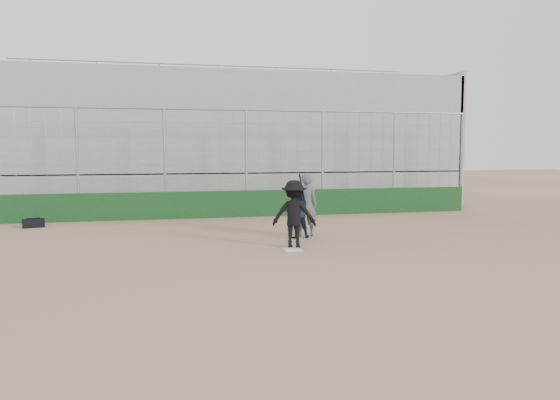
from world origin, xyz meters
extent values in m
plane|color=brown|center=(0.00, 0.00, 0.00)|extent=(90.00, 90.00, 0.00)
cube|color=white|center=(0.00, 0.00, 0.01)|extent=(0.44, 0.44, 0.02)
cube|color=#123A17|center=(0.00, 7.00, 0.50)|extent=(18.00, 0.25, 1.00)
cylinder|color=gray|center=(0.00, 7.00, 2.00)|extent=(0.10, 0.10, 4.00)
cylinder|color=gray|center=(9.00, 7.00, 2.00)|extent=(0.10, 0.10, 4.00)
cylinder|color=gray|center=(0.00, 7.00, 4.00)|extent=(18.00, 0.07, 0.07)
cube|color=gray|center=(0.00, 11.95, 0.80)|extent=(20.00, 6.70, 1.60)
cube|color=gray|center=(0.00, 11.95, 3.70)|extent=(20.00, 6.70, 4.20)
cube|color=gray|center=(10.00, 11.95, 2.90)|extent=(0.25, 6.70, 6.10)
cylinder|color=gray|center=(0.00, 15.10, 6.80)|extent=(20.00, 0.06, 0.06)
imported|color=black|center=(0.12, 0.31, 0.88)|extent=(1.29, 0.99, 1.76)
cylinder|color=black|center=(0.37, 0.46, 1.56)|extent=(0.07, 0.57, 0.71)
imported|color=black|center=(0.60, 1.75, 0.49)|extent=(0.75, 0.60, 0.98)
sphere|color=maroon|center=(0.60, 1.75, 0.89)|extent=(0.28, 0.28, 0.28)
imported|color=#4E5863|center=(0.93, 2.06, 0.84)|extent=(0.74, 0.54, 1.68)
cube|color=black|center=(-7.26, 5.75, 0.14)|extent=(0.72, 0.46, 0.28)
cylinder|color=black|center=(-7.26, 5.75, 0.30)|extent=(0.43, 0.16, 0.04)
camera|label=1|loc=(-3.42, -13.27, 2.58)|focal=35.00mm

